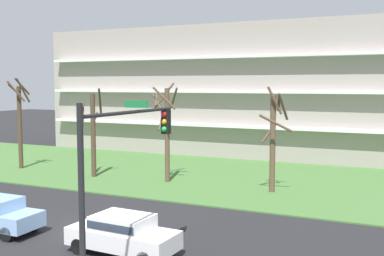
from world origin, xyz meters
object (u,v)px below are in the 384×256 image
object	(u,v)px
traffic_signal_mast	(119,161)
tree_right	(273,138)
tree_center	(166,127)
sedan_white_near_left	(123,233)
tree_left	(93,131)
tree_far_left	(20,121)

from	to	relation	value
traffic_signal_mast	tree_right	bearing A→B (deg)	86.60
tree_center	sedan_white_near_left	distance (m)	13.86
tree_left	traffic_signal_mast	distance (m)	19.10
tree_far_left	tree_center	bearing A→B (deg)	0.97
tree_left	sedan_white_near_left	distance (m)	16.13
tree_far_left	traffic_signal_mast	distance (m)	24.47
tree_far_left	tree_left	xyz separation A→B (m)	(7.17, -0.36, -0.46)
tree_center	tree_right	distance (m)	7.35
tree_far_left	tree_left	bearing A→B (deg)	-2.84
sedan_white_near_left	traffic_signal_mast	xyz separation A→B (m)	(1.65, -2.71, 3.35)
tree_right	sedan_white_near_left	distance (m)	13.18
tree_right	sedan_white_near_left	size ratio (longest dim) A/B	1.46
sedan_white_near_left	tree_center	bearing A→B (deg)	113.31
tree_center	tree_right	world-z (taller)	tree_center
tree_left	traffic_signal_mast	xyz separation A→B (m)	(12.03, -14.82, 0.89)
tree_center	tree_right	bearing A→B (deg)	-0.05
tree_right	traffic_signal_mast	world-z (taller)	tree_right
tree_left	tree_right	xyz separation A→B (m)	(12.94, 0.57, 0.10)
tree_left	tree_right	world-z (taller)	tree_right
traffic_signal_mast	tree_center	bearing A→B (deg)	112.67
tree_center	sedan_white_near_left	world-z (taller)	tree_center
tree_far_left	sedan_white_near_left	bearing A→B (deg)	-35.39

